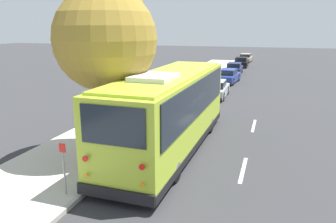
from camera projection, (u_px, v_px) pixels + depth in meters
ground_plane at (170, 153)px, 14.05m from camera, size 160.00×160.00×0.00m
sidewalk_slab at (96, 142)px, 15.10m from camera, size 80.00×4.09×0.15m
curb_strip at (138, 147)px, 14.47m from camera, size 80.00×0.14×0.15m
shuttle_bus at (170, 108)px, 13.92m from camera, size 10.38×2.76×3.54m
parked_sedan_silver at (215, 89)px, 25.12m from camera, size 4.31×1.81×1.29m
parked_sedan_blue at (228, 76)px, 31.59m from camera, size 4.59×2.01×1.33m
parked_sedan_navy at (234, 69)px, 37.58m from camera, size 4.46×1.77×1.28m
parked_sedan_black at (241, 62)px, 44.24m from camera, size 4.23×1.85×1.30m
parked_sedan_tan at (246, 58)px, 50.41m from camera, size 4.63×1.85×1.27m
street_tree at (106, 32)px, 12.65m from camera, size 4.03×4.03×7.23m
sign_post_near at (64, 168)px, 10.06m from camera, size 0.06×0.22×1.67m
sign_post_far at (94, 150)px, 11.68m from camera, size 0.06×0.22×1.58m
fire_hydrant at (178, 99)px, 21.83m from camera, size 0.22×0.22×0.81m
lane_stripe_mid at (243, 170)px, 12.35m from camera, size 2.40×0.14×0.01m
lane_stripe_ahead at (254, 126)px, 17.88m from camera, size 2.40×0.14×0.01m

